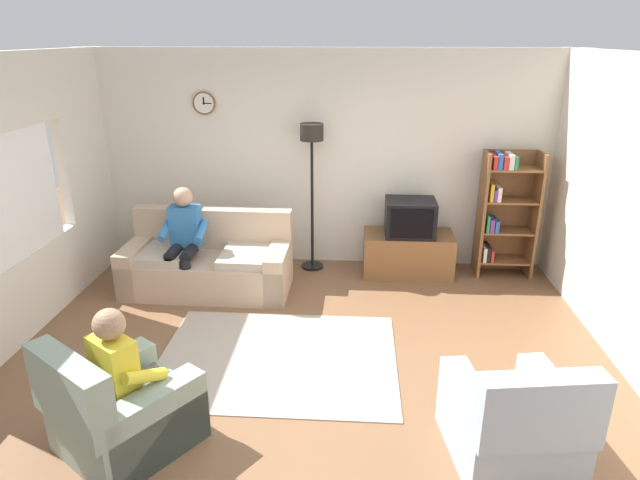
# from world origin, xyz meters

# --- Properties ---
(ground_plane) EXTENTS (12.00, 12.00, 0.00)m
(ground_plane) POSITION_xyz_m (0.00, 0.00, 0.00)
(ground_plane) COLOR brown
(back_wall_assembly) EXTENTS (6.20, 0.17, 2.70)m
(back_wall_assembly) POSITION_xyz_m (-0.00, 2.66, 1.35)
(back_wall_assembly) COLOR silver
(back_wall_assembly) RESTS_ON ground_plane
(couch) EXTENTS (1.92, 0.92, 0.90)m
(couch) POSITION_xyz_m (-1.31, 1.63, 0.31)
(couch) COLOR tan
(couch) RESTS_ON ground_plane
(tv_stand) EXTENTS (1.10, 0.56, 0.53)m
(tv_stand) POSITION_xyz_m (1.06, 2.25, 0.26)
(tv_stand) COLOR brown
(tv_stand) RESTS_ON ground_plane
(tv) EXTENTS (0.60, 0.49, 0.44)m
(tv) POSITION_xyz_m (1.06, 2.23, 0.75)
(tv) COLOR black
(tv) RESTS_ON tv_stand
(bookshelf) EXTENTS (0.68, 0.36, 1.55)m
(bookshelf) POSITION_xyz_m (2.20, 2.33, 0.83)
(bookshelf) COLOR brown
(bookshelf) RESTS_ON ground_plane
(floor_lamp) EXTENTS (0.28, 0.28, 1.85)m
(floor_lamp) POSITION_xyz_m (-0.15, 2.35, 1.45)
(floor_lamp) COLOR black
(floor_lamp) RESTS_ON ground_plane
(armchair_near_window) EXTENTS (1.16, 1.18, 0.90)m
(armchair_near_window) POSITION_xyz_m (-1.25, -1.05, 0.29)
(armchair_near_window) COLOR gray
(armchair_near_window) RESTS_ON ground_plane
(armchair_near_bookshelf) EXTENTS (0.92, 0.98, 0.90)m
(armchair_near_bookshelf) POSITION_xyz_m (1.52, -0.98, 0.29)
(armchair_near_bookshelf) COLOR #9EADBC
(armchair_near_bookshelf) RESTS_ON ground_plane
(area_rug) EXTENTS (2.20, 1.70, 0.01)m
(area_rug) POSITION_xyz_m (-0.30, 0.17, 0.01)
(area_rug) COLOR #AD9E8E
(area_rug) RESTS_ON ground_plane
(person_on_couch) EXTENTS (0.52, 0.54, 1.24)m
(person_on_couch) POSITION_xyz_m (-1.54, 1.52, 0.70)
(person_on_couch) COLOR #3372B2
(person_on_couch) RESTS_ON ground_plane
(person_in_left_armchair) EXTENTS (0.61, 0.64, 1.12)m
(person_in_left_armchair) POSITION_xyz_m (-1.20, -0.97, 0.60)
(person_in_left_armchair) COLOR yellow
(person_in_left_armchair) RESTS_ON ground_plane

